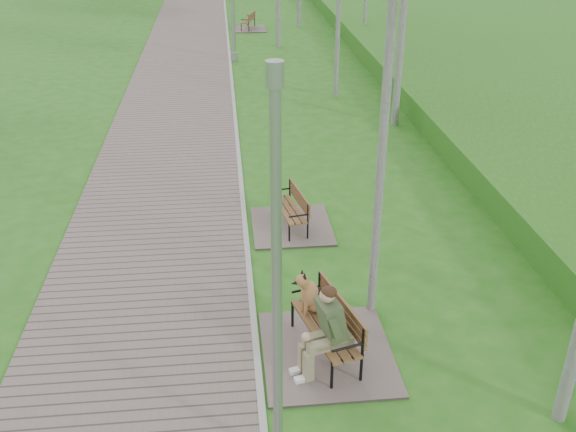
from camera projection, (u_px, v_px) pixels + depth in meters
name	position (u px, v px, depth m)	size (l,w,h in m)	color
ground	(259.00, 381.00, 8.82)	(120.00, 120.00, 0.00)	#236415
walkway	(188.00, 42.00, 27.64)	(3.50, 67.00, 0.04)	#73635D
kerb	(228.00, 41.00, 27.79)	(0.10, 67.00, 0.05)	#999993
embankment	(508.00, 43.00, 27.57)	(14.00, 70.00, 1.60)	#437D29
bench_main	(322.00, 331.00, 9.08)	(1.87, 2.08, 1.63)	#73635D
bench_second	(290.00, 219.00, 12.71)	(1.56, 1.73, 0.96)	#73635D
bench_third	(248.00, 26.00, 30.09)	(1.54, 1.71, 0.95)	#73635D
lamp_post_near	(277.00, 308.00, 6.55)	(0.18, 0.18, 4.76)	#96989D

